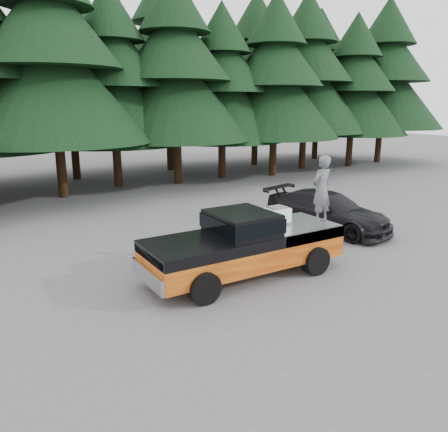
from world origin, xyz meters
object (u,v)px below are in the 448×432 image
pickup_truck (244,254)px  air_compressor (277,216)px  man_on_bed (321,189)px  parked_car (327,211)px

pickup_truck → air_compressor: 1.61m
man_on_bed → air_compressor: bearing=-32.9°
man_on_bed → parked_car: bearing=-147.5°
pickup_truck → parked_car: size_ratio=1.16×
air_compressor → parked_car: size_ratio=0.13×
pickup_truck → air_compressor: (1.32, 0.22, 0.90)m
parked_car → man_on_bed: bearing=-151.7°
pickup_truck → man_on_bed: 3.07m
air_compressor → man_on_bed: size_ratio=0.33×
man_on_bed → pickup_truck: bearing=-16.4°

